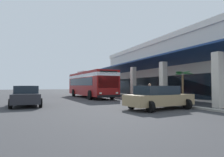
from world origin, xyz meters
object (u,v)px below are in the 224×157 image
(parked_sedan_charcoal, at_px, (26,96))
(potted_palm, at_px, (183,95))
(parked_sedan_blue, at_px, (27,91))
(pedestrian, at_px, (150,93))
(transit_bus, at_px, (90,83))
(parked_sedan_tan, at_px, (159,97))

(parked_sedan_charcoal, bearing_deg, potted_palm, 72.19)
(parked_sedan_blue, relative_size, potted_palm, 1.68)
(parked_sedan_charcoal, xyz_separation_m, pedestrian, (3.57, 8.30, 0.17))
(transit_bus, relative_size, parked_sedan_charcoal, 2.57)
(parked_sedan_charcoal, distance_m, pedestrian, 9.04)
(parked_sedan_charcoal, xyz_separation_m, potted_palm, (3.66, 11.38, -0.04))
(transit_bus, xyz_separation_m, potted_palm, (11.33, 4.28, -1.14))
(parked_sedan_tan, bearing_deg, potted_palm, 116.00)
(pedestrian, bearing_deg, parked_sedan_charcoal, -113.29)
(parked_sedan_blue, xyz_separation_m, parked_sedan_tan, (16.25, 7.79, 0.00))
(parked_sedan_tan, xyz_separation_m, potted_palm, (-1.81, 3.72, -0.04))
(parked_sedan_blue, bearing_deg, transit_bus, 66.73)
(pedestrian, bearing_deg, potted_palm, 88.44)
(transit_bus, height_order, parked_sedan_blue, transit_bus)
(parked_sedan_charcoal, relative_size, potted_palm, 1.68)
(transit_bus, distance_m, pedestrian, 11.35)
(transit_bus, height_order, parked_sedan_charcoal, transit_bus)
(potted_palm, bearing_deg, pedestrian, -91.56)
(parked_sedan_blue, bearing_deg, parked_sedan_charcoal, 0.66)
(transit_bus, bearing_deg, parked_sedan_tan, 2.44)
(pedestrian, relative_size, potted_palm, 0.62)
(transit_bus, xyz_separation_m, parked_sedan_charcoal, (7.67, -7.10, -1.10))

